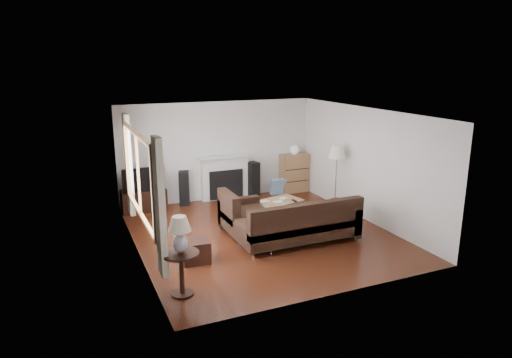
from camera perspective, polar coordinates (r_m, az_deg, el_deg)
name	(u,v)px	position (r m, az deg, el deg)	size (l,w,h in m)	color
room	(262,175)	(9.12, 0.75, 0.48)	(5.10, 5.60, 2.54)	#4C2010
window	(138,175)	(8.18, -14.50, 0.52)	(0.12, 2.74, 1.54)	brown
curtain_near	(160,208)	(6.79, -11.91, -3.53)	(0.10, 0.35, 2.10)	#EBE7CD
curtain_far	(129,165)	(9.69, -15.62, 1.69)	(0.10, 0.35, 2.10)	#EBE7CD
fireplace	(225,177)	(11.72, -3.88, 0.24)	(1.40, 0.26, 1.15)	white
tv_stand	(144,200)	(11.16, -13.82, -2.59)	(1.03, 0.46, 0.52)	black
television	(143,178)	(11.02, -13.99, 0.08)	(0.97, 0.13, 0.56)	black
speaker_left	(184,188)	(11.36, -8.97, -1.15)	(0.24, 0.28, 0.85)	black
speaker_right	(253,179)	(11.92, -0.39, -0.05)	(0.26, 0.31, 0.92)	black
bookshelf	(294,173)	(12.40, 4.78, 0.75)	(0.75, 0.36, 1.04)	#9A7147
globe_lamp	(295,150)	(12.26, 4.84, 3.66)	(0.24, 0.24, 0.24)	white
sectional_sofa	(298,222)	(8.98, 5.29, -5.36)	(2.60, 1.90, 0.84)	black
coffee_table	(276,211)	(10.20, 2.52, -3.99)	(1.16, 0.63, 0.45)	#986F48
footstool	(196,251)	(8.27, -7.56, -8.87)	(0.47, 0.47, 0.40)	black
floor_lamp	(336,179)	(10.84, 9.97, 0.06)	(0.41, 0.41, 1.59)	#A57039
side_table	(182,274)	(7.13, -9.28, -11.61)	(0.56, 0.56, 0.69)	black
table_lamp	(180,235)	(6.88, -9.49, -6.91)	(0.35, 0.35, 0.56)	silver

